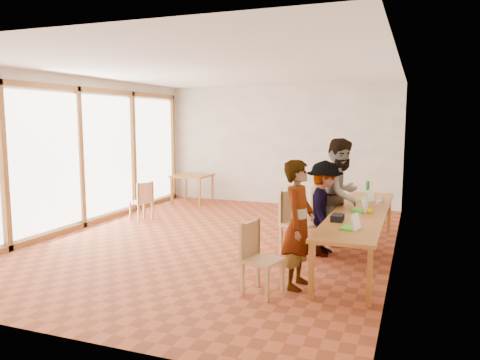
{
  "coord_description": "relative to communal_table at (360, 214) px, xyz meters",
  "views": [
    {
      "loc": [
        3.28,
        -7.51,
        2.16
      ],
      "look_at": [
        0.39,
        0.12,
        1.1
      ],
      "focal_mm": 35.0,
      "sensor_mm": 36.0,
      "label": 1
    }
  ],
  "objects": [
    {
      "name": "ground",
      "position": [
        -2.5,
        0.2,
        -0.7
      ],
      "size": [
        8.0,
        8.0,
        0.0
      ],
      "primitive_type": "plane",
      "color": "#AA4A29",
      "rests_on": "ground"
    },
    {
      "name": "wall_back",
      "position": [
        -2.5,
        4.2,
        0.8
      ],
      "size": [
        6.0,
        0.1,
        3.0
      ],
      "primitive_type": "cube",
      "color": "white",
      "rests_on": "ground"
    },
    {
      "name": "wall_front",
      "position": [
        -2.5,
        -3.8,
        0.8
      ],
      "size": [
        6.0,
        0.1,
        3.0
      ],
      "primitive_type": "cube",
      "color": "white",
      "rests_on": "ground"
    },
    {
      "name": "wall_right",
      "position": [
        0.5,
        0.2,
        0.8
      ],
      "size": [
        0.1,
        8.0,
        3.0
      ],
      "primitive_type": "cube",
      "color": "white",
      "rests_on": "ground"
    },
    {
      "name": "window_wall",
      "position": [
        -5.46,
        0.2,
        0.8
      ],
      "size": [
        0.1,
        8.0,
        3.0
      ],
      "primitive_type": "cube",
      "color": "white",
      "rests_on": "ground"
    },
    {
      "name": "ceiling",
      "position": [
        -2.5,
        0.2,
        2.32
      ],
      "size": [
        6.0,
        8.0,
        0.04
      ],
      "primitive_type": "cube",
      "color": "white",
      "rests_on": "wall_back"
    },
    {
      "name": "communal_table",
      "position": [
        0.0,
        0.0,
        0.0
      ],
      "size": [
        0.8,
        4.0,
        0.75
      ],
      "color": "#AE7026",
      "rests_on": "ground"
    },
    {
      "name": "side_table",
      "position": [
        -4.59,
        3.4,
        -0.03
      ],
      "size": [
        0.9,
        0.9,
        0.75
      ],
      "rotation": [
        0.0,
        0.0,
        0.0
      ],
      "color": "#AE7026",
      "rests_on": "ground"
    },
    {
      "name": "chair_near",
      "position": [
        -1.04,
        -1.95,
        -0.15
      ],
      "size": [
        0.51,
        0.51,
        0.48
      ],
      "rotation": [
        0.0,
        0.0,
        -0.25
      ],
      "color": "tan",
      "rests_on": "ground"
    },
    {
      "name": "chair_mid",
      "position": [
        -1.02,
        -0.09,
        -0.07
      ],
      "size": [
        0.63,
        0.63,
        0.55
      ],
      "rotation": [
        0.0,
        0.0,
        -0.42
      ],
      "color": "tan",
      "rests_on": "ground"
    },
    {
      "name": "chair_far",
      "position": [
        -0.95,
        1.38,
        -0.18
      ],
      "size": [
        0.48,
        0.48,
        0.46
      ],
      "rotation": [
        0.0,
        0.0,
        0.24
      ],
      "color": "tan",
      "rests_on": "ground"
    },
    {
      "name": "chair_empty",
      "position": [
        -1.01,
        2.02,
        -0.07
      ],
      "size": [
        0.54,
        0.54,
        0.55
      ],
      "rotation": [
        0.0,
        0.0,
        0.14
      ],
      "color": "tan",
      "rests_on": "ground"
    },
    {
      "name": "chair_spare",
      "position": [
        -4.63,
        1.14,
        -0.18
      ],
      "size": [
        0.53,
        0.53,
        0.45
      ],
      "rotation": [
        0.0,
        0.0,
        2.68
      ],
      "color": "tan",
      "rests_on": "ground"
    },
    {
      "name": "person_near",
      "position": [
        -0.59,
        -1.57,
        0.13
      ],
      "size": [
        0.42,
        0.62,
        1.66
      ],
      "primitive_type": "imported",
      "rotation": [
        0.0,
        0.0,
        1.52
      ],
      "color": "gray",
      "rests_on": "ground"
    },
    {
      "name": "person_mid",
      "position": [
        -0.36,
        0.39,
        0.23
      ],
      "size": [
        0.98,
        1.09,
        1.86
      ],
      "primitive_type": "imported",
      "rotation": [
        0.0,
        0.0,
        1.21
      ],
      "color": "gray",
      "rests_on": "ground"
    },
    {
      "name": "person_far",
      "position": [
        -0.55,
        -0.03,
        0.06
      ],
      "size": [
        0.69,
        1.05,
        1.52
      ],
      "primitive_type": "imported",
      "rotation": [
        0.0,
        0.0,
        1.71
      ],
      "color": "gray",
      "rests_on": "ground"
    },
    {
      "name": "laptop_near",
      "position": [
        0.05,
        -1.28,
        0.1
      ],
      "size": [
        0.26,
        0.28,
        0.21
      ],
      "rotation": [
        0.0,
        0.0,
        -0.23
      ],
      "color": "green",
      "rests_on": "communal_table"
    },
    {
      "name": "laptop_mid",
      "position": [
        0.03,
        -0.02,
        0.11
      ],
      "size": [
        0.25,
        0.28,
        0.22
      ],
      "rotation": [
        0.0,
        0.0,
        -0.1
      ],
      "color": "green",
      "rests_on": "communal_table"
    },
    {
      "name": "laptop_far",
      "position": [
        0.02,
        0.9,
        0.11
      ],
      "size": [
        0.29,
        0.31,
        0.21
      ],
      "rotation": [
        0.0,
        0.0,
        -0.37
      ],
      "color": "green",
      "rests_on": "communal_table"
    },
    {
      "name": "yellow_mug",
      "position": [
        0.17,
        -0.13,
        0.09
      ],
      "size": [
        0.11,
        0.11,
        0.09
      ],
      "primitive_type": "imported",
      "rotation": [
        0.0,
        0.0,
        0.01
      ],
      "color": "yellow",
      "rests_on": "communal_table"
    },
    {
      "name": "green_bottle",
      "position": [
        -0.04,
        1.52,
        0.19
      ],
      "size": [
        0.07,
        0.07,
        0.28
      ],
      "primitive_type": "cylinder",
      "color": "#1A6721",
      "rests_on": "communal_table"
    },
    {
      "name": "clear_glass",
      "position": [
        0.26,
        1.0,
        0.09
      ],
      "size": [
        0.07,
        0.07,
        0.09
      ],
      "primitive_type": "cylinder",
      "color": "silver",
      "rests_on": "communal_table"
    },
    {
      "name": "condiment_cup",
      "position": [
        0.22,
        0.77,
        0.08
      ],
      "size": [
        0.08,
        0.08,
        0.06
      ],
      "primitive_type": "cylinder",
      "color": "white",
      "rests_on": "communal_table"
    },
    {
      "name": "pink_phone",
      "position": [
        0.17,
        0.54,
        0.05
      ],
      "size": [
        0.05,
        0.1,
        0.01
      ],
      "primitive_type": "cube",
      "color": "#DC4491",
      "rests_on": "communal_table"
    },
    {
      "name": "black_pouch",
      "position": [
        -0.21,
        -0.83,
        0.09
      ],
      "size": [
        0.16,
        0.26,
        0.09
      ],
      "primitive_type": "cube",
      "color": "black",
      "rests_on": "communal_table"
    }
  ]
}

